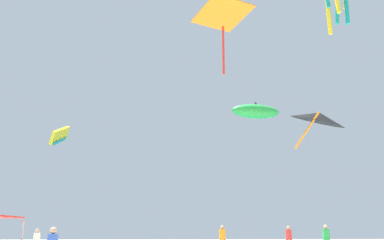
{
  "coord_description": "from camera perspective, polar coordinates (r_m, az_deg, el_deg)",
  "views": [
    {
      "loc": [
        -0.33,
        -20.0,
        1.59
      ],
      "look_at": [
        1.92,
        10.58,
        9.3
      ],
      "focal_mm": 40.88,
      "sensor_mm": 36.0,
      "label": 1
    }
  ],
  "objects": [
    {
      "name": "kite_inflatable_green",
      "position": [
        39.76,
        8.29,
        1.13
      ],
      "size": [
        4.59,
        1.99,
        1.67
      ],
      "rotation": [
        0.0,
        0.0,
        0.13
      ],
      "color": "green"
    },
    {
      "name": "person_far_shore",
      "position": [
        30.24,
        17.14,
        -14.41
      ],
      "size": [
        0.47,
        0.45,
        1.89
      ],
      "rotation": [
        0.0,
        0.0,
        3.63
      ],
      "color": "black",
      "rests_on": "ground"
    },
    {
      "name": "person_near_tent",
      "position": [
        29.53,
        -19.62,
        -14.52
      ],
      "size": [
        0.41,
        0.39,
        1.65
      ],
      "rotation": [
        0.0,
        0.0,
        0.45
      ],
      "color": "#33384C",
      "rests_on": "ground"
    },
    {
      "name": "kite_diamond_orange",
      "position": [
        27.02,
        4.04,
        13.25
      ],
      "size": [
        3.79,
        3.78,
        4.15
      ],
      "rotation": [
        0.0,
        0.0,
        3.59
      ],
      "color": "orange"
    },
    {
      "name": "person_central",
      "position": [
        33.22,
        3.99,
        -14.89
      ],
      "size": [
        0.45,
        0.45,
        1.9
      ],
      "rotation": [
        0.0,
        0.0,
        2.4
      ],
      "color": "#33384C",
      "rests_on": "ground"
    },
    {
      "name": "person_leftmost",
      "position": [
        34.25,
        12.52,
        -14.61
      ],
      "size": [
        0.49,
        0.44,
        1.86
      ],
      "rotation": [
        0.0,
        0.0,
        6.11
      ],
      "color": "#33384C",
      "rests_on": "ground"
    },
    {
      "name": "kite_parafoil_yellow",
      "position": [
        46.99,
        -16.86,
        -1.94
      ],
      "size": [
        1.18,
        4.73,
        2.88
      ],
      "rotation": [
        0.0,
        0.0,
        4.6
      ],
      "color": "yellow"
    },
    {
      "name": "kite_delta_black",
      "position": [
        35.59,
        16.16,
        0.35
      ],
      "size": [
        5.93,
        5.94,
        3.68
      ],
      "rotation": [
        0.0,
        0.0,
        0.69
      ],
      "color": "black"
    }
  ]
}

